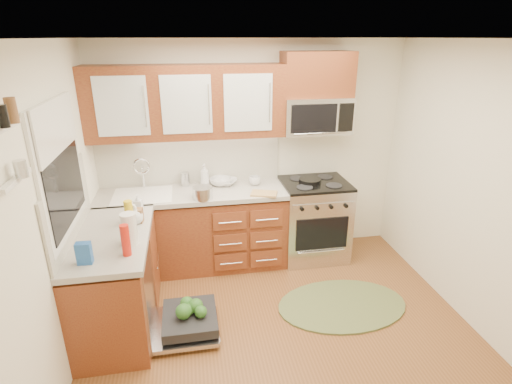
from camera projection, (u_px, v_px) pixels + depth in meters
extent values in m
plane|color=brown|center=(286.00, 343.00, 3.51)|extent=(3.50, 3.50, 0.00)
plane|color=white|center=(296.00, 38.00, 2.60)|extent=(3.50, 3.50, 0.00)
cube|color=white|center=(252.00, 152.00, 4.66)|extent=(3.50, 0.04, 2.50)
cube|color=white|center=(46.00, 231.00, 2.77)|extent=(0.04, 3.50, 2.50)
cube|color=white|center=(493.00, 198.00, 3.34)|extent=(0.04, 3.50, 2.50)
cube|color=maroon|center=(195.00, 232.00, 4.56)|extent=(2.05, 0.60, 0.85)
cube|color=maroon|center=(117.00, 284.00, 3.60)|extent=(0.60, 1.25, 0.85)
cube|color=#A7A399|center=(192.00, 194.00, 4.38)|extent=(2.07, 0.64, 0.05)
cube|color=#A7A399|center=(111.00, 238.00, 3.43)|extent=(0.64, 1.27, 0.05)
cube|color=beige|center=(190.00, 159.00, 4.54)|extent=(2.05, 0.02, 0.57)
cube|color=beige|center=(69.00, 207.00, 3.27)|extent=(0.02, 1.25, 0.57)
cube|color=maroon|center=(317.00, 74.00, 4.28)|extent=(0.76, 0.35, 0.47)
cube|color=white|center=(56.00, 126.00, 3.00)|extent=(0.02, 0.96, 0.40)
cube|color=white|center=(3.00, 128.00, 2.16)|extent=(0.04, 0.40, 0.03)
cube|color=white|center=(16.00, 180.00, 2.27)|extent=(0.04, 0.40, 0.03)
cylinder|color=black|center=(310.00, 181.00, 4.56)|extent=(0.32, 0.32, 0.05)
cylinder|color=silver|center=(203.00, 193.00, 4.17)|extent=(0.27, 0.27, 0.13)
cube|color=tan|center=(264.00, 194.00, 4.29)|extent=(0.32, 0.26, 0.02)
cylinder|color=silver|center=(185.00, 179.00, 4.52)|extent=(0.10, 0.10, 0.16)
cylinder|color=white|center=(129.00, 229.00, 3.22)|extent=(0.13, 0.13, 0.27)
cylinder|color=gold|center=(129.00, 213.00, 3.56)|extent=(0.10, 0.10, 0.23)
cylinder|color=red|center=(126.00, 240.00, 3.06)|extent=(0.09, 0.09, 0.26)
cube|color=brown|center=(136.00, 216.00, 3.63)|extent=(0.14, 0.11, 0.13)
cube|color=#2457A9|center=(84.00, 253.00, 2.96)|extent=(0.11, 0.07, 0.17)
imported|color=#999999|center=(225.00, 182.00, 4.57)|extent=(0.33, 0.33, 0.06)
imported|color=#999999|center=(221.00, 182.00, 4.56)|extent=(0.27, 0.27, 0.08)
imported|color=#999999|center=(255.00, 181.00, 4.55)|extent=(0.14, 0.14, 0.10)
imported|color=#999999|center=(205.00, 175.00, 4.49)|extent=(0.13, 0.13, 0.26)
imported|color=#999999|center=(138.00, 203.00, 3.86)|extent=(0.09, 0.09, 0.17)
imported|color=#999999|center=(135.00, 214.00, 3.60)|extent=(0.18, 0.18, 0.18)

